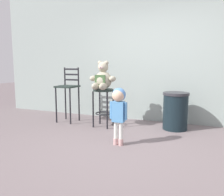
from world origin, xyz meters
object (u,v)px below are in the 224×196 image
teddy_bear (103,79)px  child_walking (119,104)px  bar_stool_with_teddy (103,100)px  bar_chair_empty (68,90)px  trash_bin (175,111)px

teddy_bear → child_walking: size_ratio=0.63×
teddy_bear → bar_stool_with_teddy: bearing=90.0°
teddy_bear → child_walking: bearing=-52.6°
child_walking → bar_chair_empty: size_ratio=0.75×
teddy_bear → child_walking: (0.69, -0.90, -0.32)m
teddy_bear → trash_bin: teddy_bear is taller
bar_stool_with_teddy → trash_bin: bearing=13.6°
teddy_bear → trash_bin: (1.38, 0.36, -0.60)m
child_walking → teddy_bear: bearing=78.1°
child_walking → bar_stool_with_teddy: bearing=77.3°
child_walking → trash_bin: bearing=12.1°
trash_bin → bar_chair_empty: (-2.27, -0.24, 0.34)m
teddy_bear → bar_chair_empty: size_ratio=0.47×
child_walking → trash_bin: size_ratio=1.24×
bar_chair_empty → teddy_bear: bearing=-7.9°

